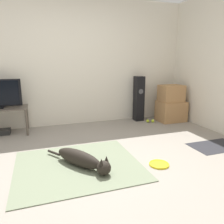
# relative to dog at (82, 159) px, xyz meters

# --- Properties ---
(ground_plane) EXTENTS (12.00, 12.00, 0.00)m
(ground_plane) POSITION_rel_dog_xyz_m (0.09, -0.05, -0.11)
(ground_plane) COLOR gray
(wall_back) EXTENTS (8.00, 0.06, 2.55)m
(wall_back) POSITION_rel_dog_xyz_m (0.09, 2.05, 1.17)
(wall_back) COLOR silver
(wall_back) RESTS_ON ground_plane
(area_rug) EXTENTS (1.53, 1.34, 0.01)m
(area_rug) POSITION_rel_dog_xyz_m (-0.04, 0.07, -0.10)
(area_rug) COLOR slate
(area_rug) RESTS_ON ground_plane
(dog) EXTENTS (0.66, 0.92, 0.22)m
(dog) POSITION_rel_dog_xyz_m (0.00, 0.00, 0.00)
(dog) COLOR black
(dog) RESTS_ON area_rug
(frisbee) EXTENTS (0.25, 0.25, 0.03)m
(frisbee) POSITION_rel_dog_xyz_m (0.93, -0.26, -0.10)
(frisbee) COLOR yellow
(frisbee) RESTS_ON ground_plane
(cardboard_box_lower) EXTENTS (0.57, 0.44, 0.44)m
(cardboard_box_lower) POSITION_rel_dog_xyz_m (2.30, 1.54, 0.11)
(cardboard_box_lower) COLOR #A87A4C
(cardboard_box_lower) RESTS_ON ground_plane
(cardboard_box_upper) EXTENTS (0.49, 0.37, 0.36)m
(cardboard_box_upper) POSITION_rel_dog_xyz_m (2.28, 1.55, 0.51)
(cardboard_box_upper) COLOR #A87A4C
(cardboard_box_upper) RESTS_ON cardboard_box_lower
(floor_speaker) EXTENTS (0.19, 0.20, 0.98)m
(floor_speaker) POSITION_rel_dog_xyz_m (1.65, 1.83, 0.38)
(floor_speaker) COLOR black
(floor_speaker) RESTS_ON ground_plane
(tennis_ball_by_boxes) EXTENTS (0.07, 0.07, 0.07)m
(tennis_ball_by_boxes) POSITION_rel_dog_xyz_m (1.86, 1.55, -0.08)
(tennis_ball_by_boxes) COLOR #C6E033
(tennis_ball_by_boxes) RESTS_ON ground_plane
(tennis_ball_near_speaker) EXTENTS (0.07, 0.07, 0.07)m
(tennis_ball_near_speaker) POSITION_rel_dog_xyz_m (1.76, 1.60, -0.08)
(tennis_ball_near_speaker) COLOR #C6E033
(tennis_ball_near_speaker) RESTS_ON ground_plane
(game_console) EXTENTS (0.32, 0.23, 0.08)m
(game_console) POSITION_rel_dog_xyz_m (-1.14, 1.75, -0.07)
(game_console) COLOR black
(game_console) RESTS_ON ground_plane
(door_mat) EXTENTS (0.78, 0.49, 0.01)m
(door_mat) POSITION_rel_dog_xyz_m (2.10, 0.02, -0.11)
(door_mat) COLOR #28282D
(door_mat) RESTS_ON ground_plane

